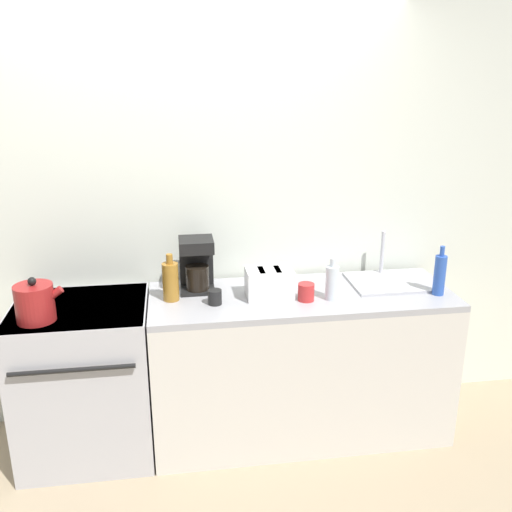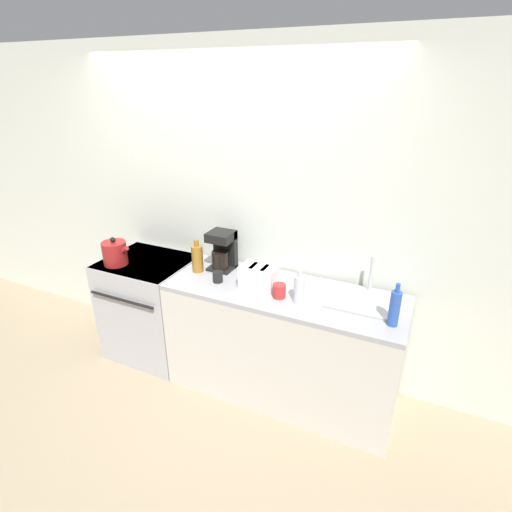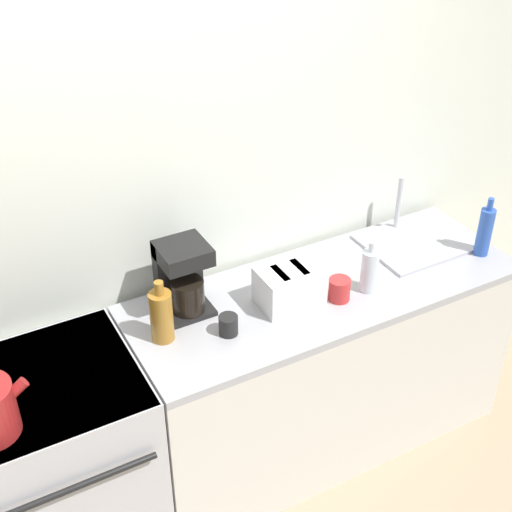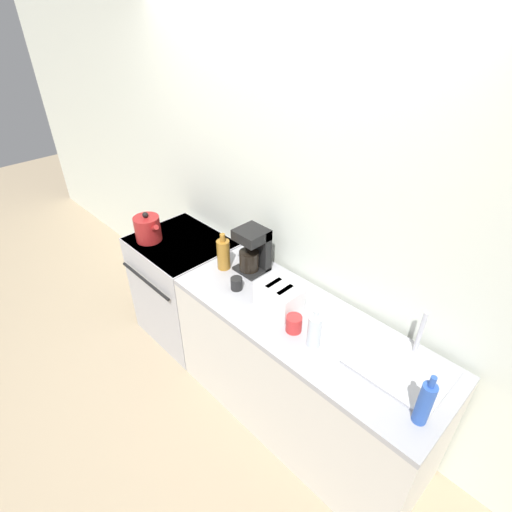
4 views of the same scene
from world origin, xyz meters
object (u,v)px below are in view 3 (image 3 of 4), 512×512
(bottle_amber, at_px, (161,315))
(bottle_blue, at_px, (485,231))
(bottle_clear, at_px, (369,270))
(cup_black, at_px, (228,325))
(cup_red, at_px, (339,289))
(toaster, at_px, (289,286))
(coffee_maker, at_px, (183,276))
(stove, at_px, (55,467))

(bottle_amber, relative_size, bottle_blue, 0.93)
(bottle_blue, xyz_separation_m, bottle_clear, (-0.62, 0.02, -0.02))
(cup_black, distance_m, cup_red, 0.50)
(bottle_blue, distance_m, cup_red, 0.77)
(toaster, xyz_separation_m, cup_black, (-0.31, -0.06, -0.04))
(bottle_blue, bearing_deg, coffee_maker, 168.27)
(bottle_clear, relative_size, cup_red, 2.44)
(coffee_maker, distance_m, bottle_blue, 1.38)
(bottle_amber, xyz_separation_m, cup_red, (0.74, -0.12, -0.06))
(cup_red, bearing_deg, bottle_amber, 171.03)
(cup_black, bearing_deg, toaster, 10.88)
(bottle_blue, bearing_deg, stove, 176.50)
(toaster, distance_m, coffee_maker, 0.44)
(coffee_maker, distance_m, cup_black, 0.28)
(bottle_clear, distance_m, cup_black, 0.65)
(coffee_maker, relative_size, cup_red, 3.18)
(coffee_maker, relative_size, bottle_blue, 1.09)
(coffee_maker, relative_size, bottle_amber, 1.17)
(stove, distance_m, bottle_blue, 2.09)
(cup_black, bearing_deg, bottle_clear, -2.38)
(bottle_amber, xyz_separation_m, bottle_clear, (0.88, -0.12, -0.01))
(toaster, xyz_separation_m, bottle_clear, (0.34, -0.09, 0.02))
(bottle_amber, distance_m, cup_black, 0.26)
(stove, relative_size, cup_red, 9.20)
(bottle_amber, xyz_separation_m, bottle_blue, (1.50, -0.14, 0.01))
(bottle_blue, height_order, cup_black, bottle_blue)
(stove, height_order, bottle_blue, bottle_blue)
(toaster, xyz_separation_m, bottle_amber, (-0.55, 0.03, 0.03))
(toaster, distance_m, bottle_blue, 0.96)
(coffee_maker, distance_m, bottle_amber, 0.21)
(cup_black, bearing_deg, stove, 174.18)
(bottle_amber, relative_size, bottle_clear, 1.11)
(bottle_clear, bearing_deg, bottle_amber, 172.17)
(cup_red, bearing_deg, toaster, 156.92)
(cup_black, bearing_deg, bottle_amber, 158.08)
(toaster, height_order, bottle_amber, bottle_amber)
(coffee_maker, bearing_deg, cup_black, -70.29)
(cup_black, bearing_deg, coffee_maker, 109.71)
(bottle_clear, bearing_deg, toaster, 165.53)
(stove, relative_size, toaster, 3.47)
(bottle_blue, distance_m, cup_black, 1.27)
(stove, bearing_deg, bottle_clear, -4.21)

